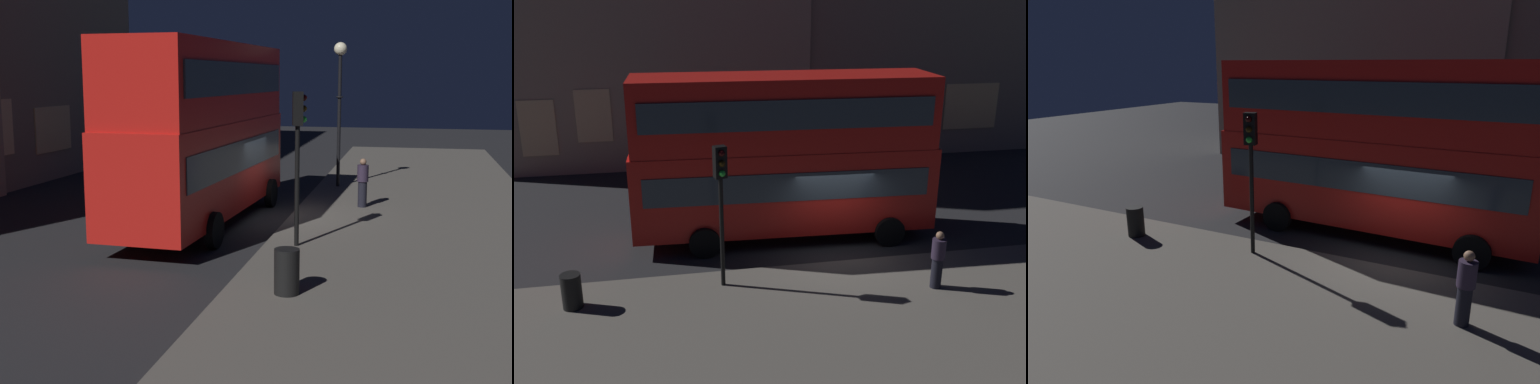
% 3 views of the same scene
% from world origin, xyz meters
% --- Properties ---
extents(ground_plane, '(80.00, 80.00, 0.00)m').
position_xyz_m(ground_plane, '(0.00, 0.00, 0.00)').
color(ground_plane, '#232326').
extents(sidewalk_slab, '(44.00, 7.93, 0.12)m').
position_xyz_m(sidewalk_slab, '(0.00, -4.69, 0.06)').
color(sidewalk_slab, '#5B564F').
rests_on(sidewalk_slab, ground).
extents(double_decker_bus, '(9.94, 3.08, 5.43)m').
position_xyz_m(double_decker_bus, '(-1.36, 1.71, 3.01)').
color(double_decker_bus, red).
rests_on(double_decker_bus, ground).
extents(traffic_light_near_kerb, '(0.37, 0.39, 3.97)m').
position_xyz_m(traffic_light_near_kerb, '(-3.77, -1.59, 2.98)').
color(traffic_light_near_kerb, black).
rests_on(traffic_light_near_kerb, sidewalk_slab).
extents(pedestrian, '(0.38, 0.38, 1.65)m').
position_xyz_m(pedestrian, '(1.96, -2.83, 0.96)').
color(pedestrian, black).
rests_on(pedestrian, sidewalk_slab).
extents(litter_bin, '(0.52, 0.52, 0.93)m').
position_xyz_m(litter_bin, '(-7.72, -2.06, 0.59)').
color(litter_bin, black).
rests_on(litter_bin, sidewalk_slab).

